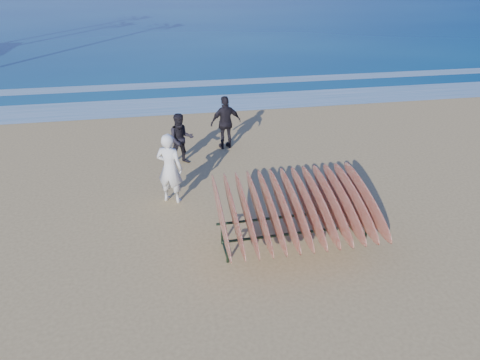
{
  "coord_description": "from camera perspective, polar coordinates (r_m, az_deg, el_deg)",
  "views": [
    {
      "loc": [
        -1.6,
        -7.74,
        5.35
      ],
      "look_at": [
        0.0,
        0.8,
        0.95
      ],
      "focal_mm": 32.0,
      "sensor_mm": 36.0,
      "label": 1
    }
  ],
  "objects": [
    {
      "name": "ground",
      "position": [
        9.54,
        0.89,
        -7.24
      ],
      "size": [
        120.0,
        120.0,
        0.0
      ],
      "primitive_type": "plane",
      "color": "tan",
      "rests_on": "ground"
    },
    {
      "name": "ocean",
      "position": [
        62.99,
        -9.84,
        21.65
      ],
      "size": [
        160.0,
        160.0,
        0.0
      ],
      "primitive_type": "plane",
      "color": "navy",
      "rests_on": "ground"
    },
    {
      "name": "foam_near",
      "position": [
        18.59,
        -5.32,
        10.06
      ],
      "size": [
        160.0,
        160.0,
        0.0
      ],
      "primitive_type": "plane",
      "color": "white",
      "rests_on": "ground"
    },
    {
      "name": "foam_far",
      "position": [
        21.96,
        -6.28,
        12.63
      ],
      "size": [
        160.0,
        160.0,
        0.0
      ],
      "primitive_type": "plane",
      "color": "white",
      "rests_on": "ground"
    },
    {
      "name": "surfboard_rack",
      "position": [
        8.82,
        7.42,
        -3.63
      ],
      "size": [
        3.21,
        2.54,
        1.48
      ],
      "rotation": [
        0.0,
        0.0,
        0.02
      ],
      "color": "#1D2E1F",
      "rests_on": "ground"
    },
    {
      "name": "person_white",
      "position": [
        10.56,
        -9.35,
        1.54
      ],
      "size": [
        0.78,
        0.67,
        1.8
      ],
      "primitive_type": "imported",
      "rotation": [
        0.0,
        0.0,
        2.69
      ],
      "color": "silver",
      "rests_on": "ground"
    },
    {
      "name": "person_dark_a",
      "position": [
        12.67,
        -7.86,
        5.41
      ],
      "size": [
        0.81,
        0.66,
        1.54
      ],
      "primitive_type": "imported",
      "rotation": [
        0.0,
        0.0,
        0.11
      ],
      "color": "black",
      "rests_on": "ground"
    },
    {
      "name": "person_dark_b",
      "position": [
        13.68,
        -1.91,
        7.67
      ],
      "size": [
        1.06,
        0.6,
        1.71
      ],
      "primitive_type": "imported",
      "rotation": [
        0.0,
        0.0,
        3.33
      ],
      "color": "black",
      "rests_on": "ground"
    }
  ]
}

